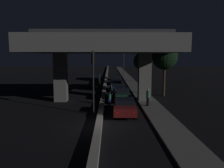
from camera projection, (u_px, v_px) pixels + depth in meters
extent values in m
plane|color=black|center=(99.00, 126.00, 16.24)|extent=(200.00, 200.00, 0.00)
cube|color=gray|center=(106.00, 78.00, 50.94)|extent=(0.48, 126.00, 0.40)
cube|color=#5B5956|center=(131.00, 82.00, 44.07)|extent=(2.22, 126.00, 0.12)
cube|color=#5B5956|center=(61.00, 77.00, 25.09)|extent=(1.40, 1.23, 5.57)
cube|color=#5B5956|center=(144.00, 77.00, 25.21)|extent=(1.40, 1.23, 5.57)
cube|color=#5B5956|center=(103.00, 45.00, 24.69)|extent=(16.41, 10.35, 1.75)
cube|color=#333335|center=(102.00, 33.00, 24.53)|extent=(16.41, 0.40, 0.90)
cylinder|color=black|center=(93.00, 83.00, 19.10)|extent=(0.14, 0.14, 5.68)
cube|color=black|center=(93.00, 58.00, 19.01)|extent=(0.30, 0.28, 0.95)
sphere|color=black|center=(93.00, 55.00, 19.12)|extent=(0.18, 0.18, 0.18)
sphere|color=yellow|center=(93.00, 58.00, 19.16)|extent=(0.18, 0.18, 0.18)
sphere|color=black|center=(93.00, 62.00, 19.19)|extent=(0.18, 0.18, 0.18)
cylinder|color=#2D2D30|center=(124.00, 62.00, 54.22)|extent=(0.18, 0.18, 7.48)
cylinder|color=#2D2D30|center=(121.00, 48.00, 53.76)|extent=(1.58, 0.10, 0.10)
ellipsoid|color=#F2B759|center=(117.00, 48.00, 53.76)|extent=(0.56, 0.32, 0.24)
cube|color=#591414|center=(125.00, 107.00, 19.49)|extent=(2.10, 4.64, 0.70)
cube|color=black|center=(125.00, 101.00, 19.31)|extent=(1.74, 1.90, 0.42)
cylinder|color=black|center=(115.00, 107.00, 21.06)|extent=(0.23, 0.65, 0.64)
cylinder|color=black|center=(134.00, 107.00, 20.99)|extent=(0.23, 0.65, 0.64)
cylinder|color=black|center=(114.00, 115.00, 18.08)|extent=(0.23, 0.65, 0.64)
cylinder|color=black|center=(136.00, 115.00, 18.01)|extent=(0.23, 0.65, 0.64)
cube|color=red|center=(117.00, 113.00, 17.25)|extent=(0.18, 0.04, 0.11)
cube|color=red|center=(134.00, 113.00, 17.20)|extent=(0.18, 0.04, 0.11)
cube|color=black|center=(122.00, 95.00, 25.80)|extent=(1.89, 4.79, 0.71)
cube|color=black|center=(122.00, 90.00, 25.49)|extent=(1.60, 2.32, 0.50)
cylinder|color=black|center=(114.00, 95.00, 27.35)|extent=(0.22, 0.68, 0.68)
cylinder|color=black|center=(127.00, 95.00, 27.43)|extent=(0.22, 0.68, 0.68)
cylinder|color=black|center=(115.00, 100.00, 24.26)|extent=(0.22, 0.68, 0.68)
cylinder|color=black|center=(130.00, 100.00, 24.33)|extent=(0.22, 0.68, 0.68)
cube|color=red|center=(118.00, 98.00, 23.41)|extent=(0.18, 0.04, 0.11)
cube|color=red|center=(129.00, 98.00, 23.46)|extent=(0.18, 0.04, 0.11)
cube|color=#141938|center=(116.00, 87.00, 32.68)|extent=(1.95, 4.17, 0.60)
cube|color=black|center=(116.00, 83.00, 32.60)|extent=(1.66, 2.53, 0.72)
cylinder|color=black|center=(111.00, 88.00, 34.08)|extent=(0.23, 0.69, 0.68)
cylinder|color=black|center=(122.00, 88.00, 34.03)|extent=(0.23, 0.69, 0.68)
cylinder|color=black|center=(110.00, 90.00, 31.40)|extent=(0.23, 0.69, 0.68)
cylinder|color=black|center=(122.00, 90.00, 31.34)|extent=(0.23, 0.69, 0.68)
cube|color=red|center=(111.00, 89.00, 30.65)|extent=(0.18, 0.04, 0.11)
cube|color=red|center=(120.00, 89.00, 30.61)|extent=(0.18, 0.04, 0.11)
cube|color=#591414|center=(116.00, 81.00, 41.12)|extent=(1.93, 4.39, 0.73)
cube|color=black|center=(116.00, 77.00, 41.03)|extent=(1.68, 2.65, 0.63)
cylinder|color=black|center=(111.00, 82.00, 42.60)|extent=(0.21, 0.59, 0.59)
cylinder|color=black|center=(120.00, 82.00, 42.59)|extent=(0.21, 0.59, 0.59)
cylinder|color=black|center=(111.00, 83.00, 39.74)|extent=(0.21, 0.59, 0.59)
cylinder|color=black|center=(121.00, 83.00, 39.73)|extent=(0.21, 0.59, 0.59)
cube|color=red|center=(112.00, 82.00, 38.94)|extent=(0.18, 0.03, 0.11)
cube|color=red|center=(119.00, 82.00, 38.94)|extent=(0.18, 0.03, 0.11)
cube|color=black|center=(95.00, 83.00, 37.45)|extent=(1.89, 4.44, 0.62)
cube|color=black|center=(95.00, 79.00, 37.37)|extent=(1.63, 2.68, 0.70)
cylinder|color=black|center=(100.00, 86.00, 36.09)|extent=(0.22, 0.66, 0.66)
cylinder|color=black|center=(89.00, 86.00, 36.02)|extent=(0.22, 0.66, 0.66)
cylinder|color=black|center=(100.00, 84.00, 38.96)|extent=(0.22, 0.66, 0.66)
cylinder|color=black|center=(90.00, 84.00, 38.89)|extent=(0.22, 0.66, 0.66)
cube|color=white|center=(99.00, 82.00, 39.67)|extent=(0.18, 0.03, 0.11)
cube|color=white|center=(92.00, 82.00, 39.63)|extent=(0.18, 0.03, 0.11)
cube|color=black|center=(96.00, 77.00, 47.88)|extent=(2.04, 4.12, 0.73)
cube|color=black|center=(96.00, 74.00, 47.79)|extent=(1.75, 2.49, 0.73)
cylinder|color=black|center=(100.00, 79.00, 46.57)|extent=(0.22, 0.61, 0.60)
cylinder|color=black|center=(91.00, 79.00, 46.62)|extent=(0.22, 0.61, 0.60)
cylinder|color=black|center=(101.00, 78.00, 49.23)|extent=(0.22, 0.61, 0.60)
cylinder|color=black|center=(93.00, 78.00, 49.28)|extent=(0.22, 0.61, 0.60)
cube|color=white|center=(100.00, 77.00, 49.89)|extent=(0.18, 0.04, 0.11)
cube|color=white|center=(94.00, 77.00, 49.93)|extent=(0.18, 0.04, 0.11)
cylinder|color=black|center=(110.00, 102.00, 23.75)|extent=(0.12, 0.58, 0.57)
cylinder|color=black|center=(109.00, 104.00, 22.53)|extent=(0.14, 0.58, 0.57)
cube|color=navy|center=(110.00, 101.00, 23.11)|extent=(0.30, 0.95, 0.32)
cylinder|color=#26593F|center=(110.00, 97.00, 23.06)|extent=(0.34, 0.34, 0.55)
sphere|color=black|center=(110.00, 93.00, 23.01)|extent=(0.24, 0.24, 0.24)
cube|color=red|center=(109.00, 102.00, 22.45)|extent=(0.08, 0.03, 0.08)
cylinder|color=black|center=(111.00, 93.00, 29.59)|extent=(0.09, 0.57, 0.57)
cylinder|color=black|center=(111.00, 94.00, 28.39)|extent=(0.11, 0.57, 0.57)
cube|color=silver|center=(111.00, 92.00, 28.97)|extent=(0.26, 0.92, 0.32)
cylinder|color=#26593F|center=(111.00, 89.00, 28.92)|extent=(0.33, 0.33, 0.45)
sphere|color=silver|center=(111.00, 86.00, 28.88)|extent=(0.24, 0.24, 0.24)
cube|color=red|center=(111.00, 93.00, 28.32)|extent=(0.08, 0.03, 0.08)
cylinder|color=black|center=(148.00, 102.00, 22.44)|extent=(0.32, 0.32, 0.84)
cylinder|color=#26593F|center=(148.00, 94.00, 22.34)|extent=(0.38, 0.38, 0.70)
sphere|color=tan|center=(148.00, 90.00, 22.28)|extent=(0.23, 0.23, 0.23)
cylinder|color=#38281C|center=(164.00, 81.00, 28.57)|extent=(0.32, 0.32, 3.87)
sphere|color=black|center=(165.00, 57.00, 28.17)|extent=(3.32, 3.32, 3.32)
cylinder|color=#38281C|center=(143.00, 75.00, 44.34)|extent=(0.32, 0.32, 2.77)
sphere|color=black|center=(143.00, 61.00, 43.99)|extent=(3.82, 3.82, 3.82)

